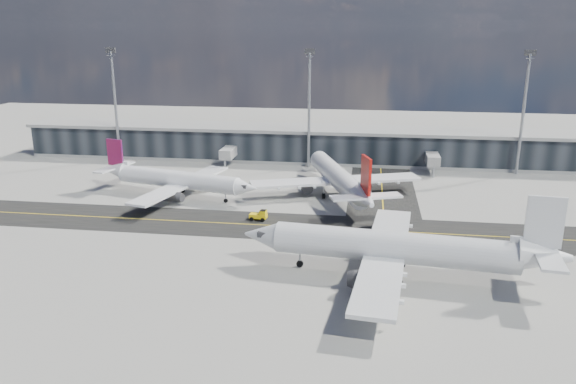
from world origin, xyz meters
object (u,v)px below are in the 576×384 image
(airliner_redtail, at_px, (338,178))
(baggage_tug, at_px, (260,215))
(airliner_af, at_px, (176,179))
(airliner_near, at_px, (398,248))
(service_van, at_px, (337,169))

(airliner_redtail, height_order, baggage_tug, airliner_redtail)
(airliner_af, distance_m, baggage_tug, 23.64)
(airliner_af, height_order, airliner_near, airliner_near)
(airliner_redtail, xyz_separation_m, service_van, (-1.54, 21.20, -3.43))
(baggage_tug, xyz_separation_m, service_van, (11.71, 37.53, -0.29))
(baggage_tug, bearing_deg, airliner_near, 55.27)
(airliner_af, bearing_deg, baggage_tug, 72.65)
(airliner_redtail, relative_size, airliner_near, 0.91)
(airliner_near, relative_size, service_van, 9.01)
(airliner_af, xyz_separation_m, baggage_tug, (20.00, -12.32, -2.62))
(airliner_redtail, height_order, airliner_near, airliner_near)
(airliner_af, bearing_deg, service_van, 142.76)
(airliner_af, xyz_separation_m, airliner_near, (43.72, -33.25, 0.78))
(baggage_tug, distance_m, service_van, 39.31)
(airliner_af, relative_size, airliner_redtail, 0.89)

